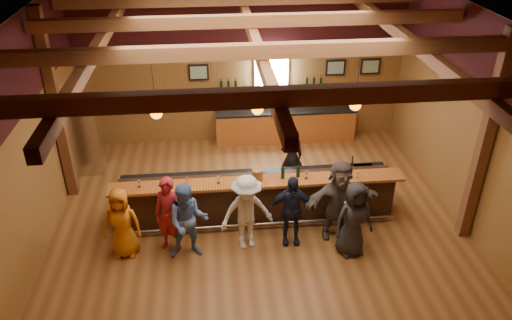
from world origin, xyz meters
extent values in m
plane|color=brown|center=(0.00, 0.00, 0.00)|extent=(9.00, 9.00, 0.00)
cube|color=brown|center=(0.00, 4.00, 2.25)|extent=(9.00, 0.04, 4.50)
cube|color=brown|center=(0.00, -4.00, 2.25)|extent=(9.00, 0.04, 4.50)
cube|color=brown|center=(-4.50, 0.00, 2.25)|extent=(0.04, 8.00, 4.50)
cube|color=brown|center=(4.50, 0.00, 2.25)|extent=(0.04, 8.00, 4.50)
cube|color=brown|center=(0.00, 0.00, 4.50)|extent=(9.00, 8.00, 0.04)
cube|color=black|center=(0.00, 3.98, 3.65)|extent=(9.00, 0.01, 1.70)
cube|color=black|center=(-4.48, 0.00, 3.65)|extent=(0.01, 8.00, 1.70)
cube|color=black|center=(4.48, 0.00, 3.65)|extent=(0.01, 8.00, 1.70)
cube|color=#583119|center=(-4.35, 1.50, 2.25)|extent=(0.22, 0.22, 4.50)
cube|color=#583119|center=(4.35, -1.00, 2.25)|extent=(0.22, 0.22, 4.50)
cube|color=#583119|center=(0.00, -3.00, 4.20)|extent=(8.80, 0.20, 0.25)
cube|color=#583119|center=(0.00, -1.00, 4.20)|extent=(8.80, 0.20, 0.25)
cube|color=#583119|center=(0.00, 1.00, 4.20)|extent=(8.80, 0.20, 0.25)
cube|color=#583119|center=(-3.00, 0.00, 3.95)|extent=(0.18, 7.80, 0.22)
cube|color=#583119|center=(0.00, 0.00, 3.95)|extent=(0.18, 7.80, 0.22)
cube|color=#583119|center=(3.00, 0.00, 3.95)|extent=(0.18, 7.80, 0.22)
cube|color=black|center=(0.00, 0.00, 0.53)|extent=(6.00, 0.60, 1.05)
cube|color=#964B1B|center=(0.00, -0.18, 1.08)|extent=(6.30, 0.50, 0.06)
cube|color=black|center=(0.00, 0.38, 0.93)|extent=(6.00, 0.48, 0.05)
cube|color=black|center=(0.00, 0.38, 0.45)|extent=(6.00, 0.48, 0.90)
cube|color=silver|center=(2.00, 0.38, 0.88)|extent=(0.45, 0.40, 0.14)
cube|color=silver|center=(2.50, 0.38, 0.88)|extent=(0.45, 0.40, 0.14)
cylinder|color=silver|center=(0.00, -0.42, 0.15)|extent=(6.00, 0.06, 0.06)
cube|color=#964B1B|center=(1.20, 3.72, 0.45)|extent=(4.00, 0.50, 0.90)
cube|color=black|center=(1.20, 3.72, 0.93)|extent=(4.00, 0.52, 0.05)
cube|color=silver|center=(0.80, 3.95, 2.05)|extent=(0.95, 0.08, 0.95)
cube|color=white|center=(0.80, 3.90, 2.05)|extent=(0.78, 0.01, 0.78)
cube|color=black|center=(-1.20, 3.94, 2.10)|extent=(0.55, 0.04, 0.45)
cube|color=silver|center=(-1.20, 3.92, 2.10)|extent=(0.45, 0.01, 0.35)
cube|color=black|center=(2.60, 3.94, 2.10)|extent=(0.55, 0.04, 0.45)
cube|color=silver|center=(2.60, 3.92, 2.10)|extent=(0.45, 0.01, 0.35)
cube|color=black|center=(3.60, 3.94, 2.10)|extent=(0.55, 0.04, 0.45)
cube|color=silver|center=(3.60, 3.92, 2.10)|extent=(0.45, 0.01, 0.35)
cube|color=#964B1B|center=(-0.40, 3.88, 1.55)|extent=(0.60, 0.18, 0.04)
cylinder|color=black|center=(-0.60, 3.88, 1.70)|extent=(0.07, 0.07, 0.26)
cylinder|color=black|center=(-0.40, 3.88, 1.70)|extent=(0.07, 0.07, 0.26)
cylinder|color=black|center=(-0.20, 3.88, 1.70)|extent=(0.07, 0.07, 0.26)
cube|color=#964B1B|center=(2.00, 3.88, 1.55)|extent=(0.60, 0.18, 0.04)
cylinder|color=black|center=(1.80, 3.88, 1.70)|extent=(0.07, 0.07, 0.26)
cylinder|color=black|center=(2.00, 3.88, 1.70)|extent=(0.07, 0.07, 0.26)
cylinder|color=black|center=(2.20, 3.88, 1.70)|extent=(0.07, 0.07, 0.26)
cylinder|color=black|center=(-2.00, 0.00, 3.33)|extent=(0.01, 0.01, 1.25)
sphere|color=orange|center=(-2.00, 0.00, 2.70)|extent=(0.24, 0.24, 0.24)
cylinder|color=black|center=(0.00, 0.00, 3.33)|extent=(0.01, 0.01, 1.25)
sphere|color=orange|center=(0.00, 0.00, 2.70)|extent=(0.24, 0.24, 0.24)
cylinder|color=black|center=(2.00, 0.00, 3.33)|extent=(0.01, 0.01, 1.25)
sphere|color=orange|center=(2.00, 0.00, 2.70)|extent=(0.24, 0.24, 0.24)
cube|color=silver|center=(-4.10, 2.60, 0.90)|extent=(0.70, 0.70, 1.80)
imported|color=orange|center=(-2.80, -0.91, 0.76)|extent=(0.78, 0.54, 1.53)
imported|color=maroon|center=(-1.87, -0.84, 0.84)|extent=(0.72, 0.59, 1.68)
imported|color=#5777AF|center=(-1.49, -1.09, 0.84)|extent=(0.82, 0.64, 1.67)
imported|color=silver|center=(-0.31, -0.93, 0.84)|extent=(1.20, 0.84, 1.69)
imported|color=#181C31|center=(0.60, -0.88, 0.80)|extent=(0.96, 0.45, 1.60)
imported|color=#574A45|center=(1.63, -0.73, 0.90)|extent=(1.73, 0.82, 1.79)
imported|color=#232325|center=(1.78, -1.33, 0.82)|extent=(0.89, 0.68, 1.64)
imported|color=black|center=(0.99, 1.38, 0.76)|extent=(0.59, 0.42, 1.52)
cylinder|color=brown|center=(-0.01, -0.13, 1.24)|extent=(0.23, 0.23, 0.25)
cylinder|color=black|center=(0.53, -0.12, 1.25)|extent=(0.08, 0.08, 0.28)
cylinder|color=black|center=(0.53, -0.12, 1.43)|extent=(0.03, 0.03, 0.10)
cylinder|color=black|center=(0.87, -0.10, 1.24)|extent=(0.08, 0.08, 0.26)
cylinder|color=black|center=(0.87, -0.10, 1.41)|extent=(0.03, 0.03, 0.09)
cylinder|color=silver|center=(-2.49, -0.16, 1.11)|extent=(0.07, 0.07, 0.01)
cylinder|color=silver|center=(-2.49, -0.16, 1.17)|extent=(0.01, 0.01, 0.10)
sphere|color=silver|center=(-2.49, -0.16, 1.25)|extent=(0.08, 0.08, 0.08)
cylinder|color=silver|center=(-1.88, -0.16, 1.11)|extent=(0.06, 0.06, 0.01)
cylinder|color=silver|center=(-1.88, -0.16, 1.16)|extent=(0.01, 0.01, 0.09)
sphere|color=silver|center=(-1.88, -0.16, 1.24)|extent=(0.07, 0.07, 0.07)
cylinder|color=silver|center=(-1.50, -0.14, 1.11)|extent=(0.06, 0.06, 0.01)
cylinder|color=silver|center=(-1.50, -0.14, 1.16)|extent=(0.01, 0.01, 0.09)
sphere|color=silver|center=(-1.50, -0.14, 1.24)|extent=(0.07, 0.07, 0.07)
cylinder|color=silver|center=(-0.85, -0.18, 1.11)|extent=(0.07, 0.07, 0.01)
cylinder|color=silver|center=(-0.85, -0.18, 1.17)|extent=(0.01, 0.01, 0.10)
sphere|color=silver|center=(-0.85, -0.18, 1.25)|extent=(0.08, 0.08, 0.08)
cylinder|color=silver|center=(-0.37, -0.19, 1.11)|extent=(0.07, 0.07, 0.01)
cylinder|color=silver|center=(-0.37, -0.19, 1.16)|extent=(0.01, 0.01, 0.09)
sphere|color=silver|center=(-0.37, -0.19, 1.24)|extent=(0.07, 0.07, 0.07)
cylinder|color=silver|center=(1.04, -0.18, 1.11)|extent=(0.07, 0.07, 0.01)
cylinder|color=silver|center=(1.04, -0.18, 1.17)|extent=(0.01, 0.01, 0.11)
sphere|color=silver|center=(1.04, -0.18, 1.26)|extent=(0.09, 0.09, 0.09)
cylinder|color=silver|center=(1.64, -0.09, 1.11)|extent=(0.06, 0.06, 0.01)
cylinder|color=silver|center=(1.64, -0.09, 1.16)|extent=(0.01, 0.01, 0.09)
sphere|color=silver|center=(1.64, -0.09, 1.24)|extent=(0.07, 0.07, 0.07)
cylinder|color=silver|center=(2.13, -0.27, 1.11)|extent=(0.07, 0.07, 0.01)
cylinder|color=silver|center=(2.13, -0.27, 1.17)|extent=(0.01, 0.01, 0.10)
sphere|color=silver|center=(2.13, -0.27, 1.25)|extent=(0.08, 0.08, 0.08)
camera|label=1|loc=(-0.96, -9.10, 6.76)|focal=35.00mm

